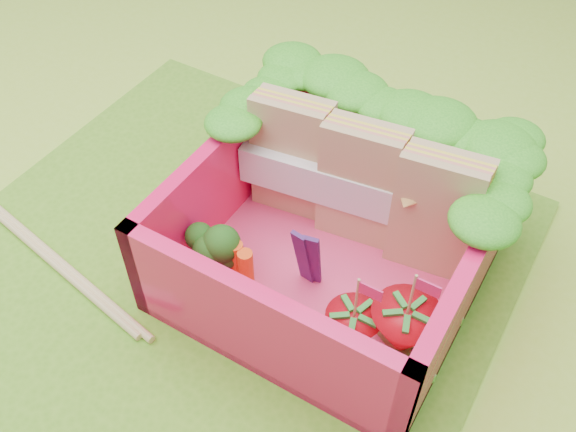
# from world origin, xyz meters

# --- Properties ---
(ground) EXTENTS (14.00, 14.00, 0.00)m
(ground) POSITION_xyz_m (0.00, 0.00, 0.00)
(ground) COLOR #A8D33B
(ground) RESTS_ON ground
(placemat) EXTENTS (2.60, 2.60, 0.03)m
(placemat) POSITION_xyz_m (0.00, 0.00, 0.01)
(placemat) COLOR #60A324
(placemat) RESTS_ON ground
(bento_floor) EXTENTS (1.30, 1.30, 0.05)m
(bento_floor) POSITION_xyz_m (0.48, 0.27, 0.06)
(bento_floor) COLOR #E3396E
(bento_floor) RESTS_ON placemat
(bento_box) EXTENTS (1.30, 1.30, 0.55)m
(bento_box) POSITION_xyz_m (0.48, 0.27, 0.31)
(bento_box) COLOR #FF1559
(bento_box) RESTS_ON placemat
(lettuce_ruffle) EXTENTS (1.43, 0.83, 0.11)m
(lettuce_ruffle) POSITION_xyz_m (0.48, 0.76, 0.64)
(lettuce_ruffle) COLOR #29911A
(lettuce_ruffle) RESTS_ON bento_box
(sandwich_stack) EXTENTS (1.18, 0.32, 0.65)m
(sandwich_stack) POSITION_xyz_m (0.48, 0.53, 0.40)
(sandwich_stack) COLOR tan
(sandwich_stack) RESTS_ON bento_floor
(broccoli) EXTENTS (0.34, 0.34, 0.25)m
(broccoli) POSITION_xyz_m (0.05, -0.04, 0.25)
(broccoli) COLOR #669146
(broccoli) RESTS_ON bento_floor
(carrot_sticks) EXTENTS (0.13, 0.09, 0.24)m
(carrot_sticks) POSITION_xyz_m (0.18, -0.04, 0.20)
(carrot_sticks) COLOR #FE5615
(carrot_sticks) RESTS_ON bento_floor
(purple_wedges) EXTENTS (0.11, 0.04, 0.38)m
(purple_wedges) POSITION_xyz_m (0.44, 0.11, 0.27)
(purple_wedges) COLOR #39164F
(purple_wedges) RESTS_ON bento_floor
(strawberry_left) EXTENTS (0.23, 0.23, 0.47)m
(strawberry_left) POSITION_xyz_m (0.76, -0.08, 0.21)
(strawberry_left) COLOR red
(strawberry_left) RESTS_ON bento_floor
(strawberry_right) EXTENTS (0.29, 0.29, 0.53)m
(strawberry_right) POSITION_xyz_m (0.95, 0.00, 0.23)
(strawberry_right) COLOR red
(strawberry_right) RESTS_ON bento_floor
(snap_peas) EXTENTS (0.31, 0.43, 0.05)m
(snap_peas) POSITION_xyz_m (0.98, 0.11, 0.11)
(snap_peas) COLOR #53B137
(snap_peas) RESTS_ON bento_floor
(chopsticks) EXTENTS (2.15, 0.42, 0.04)m
(chopsticks) POSITION_xyz_m (-1.07, -0.31, 0.05)
(chopsticks) COLOR #E3BC7C
(chopsticks) RESTS_ON placemat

